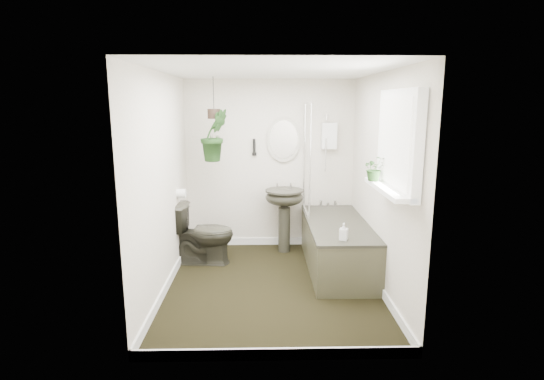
{
  "coord_description": "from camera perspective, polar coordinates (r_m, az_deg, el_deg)",
  "views": [
    {
      "loc": [
        -0.1,
        -4.39,
        1.98
      ],
      "look_at": [
        0.0,
        0.15,
        1.05
      ],
      "focal_mm": 28.0,
      "sensor_mm": 36.0,
      "label": 1
    }
  ],
  "objects": [
    {
      "name": "skirting",
      "position": [
        4.8,
        0.04,
        -12.16
      ],
      "size": [
        2.3,
        2.8,
        0.1
      ],
      "primitive_type": "cube",
      "color": "white",
      "rests_on": "floor"
    },
    {
      "name": "oval_mirror",
      "position": [
        5.79,
        1.58,
        6.82
      ],
      "size": [
        0.46,
        0.03,
        0.62
      ],
      "primitive_type": "ellipsoid",
      "color": "#BAB4A2",
      "rests_on": "wall_back"
    },
    {
      "name": "pedestal_sink",
      "position": [
        5.72,
        1.65,
        -4.13
      ],
      "size": [
        0.56,
        0.49,
        0.86
      ],
      "primitive_type": null,
      "rotation": [
        0.0,
        0.0,
        -0.13
      ],
      "color": "#28271F",
      "rests_on": "floor"
    },
    {
      "name": "toilet",
      "position": [
        5.4,
        -9.24,
        -5.75
      ],
      "size": [
        0.78,
        0.48,
        0.77
      ],
      "primitive_type": "imported",
      "rotation": [
        0.0,
        0.0,
        1.5
      ],
      "color": "#28271F",
      "rests_on": "floor"
    },
    {
      "name": "window_sill",
      "position": [
        3.93,
        15.34,
        0.15
      ],
      "size": [
        0.18,
        1.0,
        0.04
      ],
      "primitive_type": "cube",
      "color": "white",
      "rests_on": "wall_right"
    },
    {
      "name": "hanging_pot",
      "position": [
        5.37,
        -7.8,
        10.12
      ],
      "size": [
        0.16,
        0.16,
        0.12
      ],
      "primitive_type": "cylinder",
      "color": "black",
      "rests_on": "ceiling"
    },
    {
      "name": "window_blinds",
      "position": [
        3.88,
        16.03,
        6.24
      ],
      "size": [
        0.01,
        0.86,
        0.76
      ],
      "primitive_type": "cube",
      "color": "white",
      "rests_on": "wall_right"
    },
    {
      "name": "floor",
      "position": [
        4.82,
        0.04,
        -12.81
      ],
      "size": [
        2.3,
        2.8,
        0.02
      ],
      "primitive_type": "cube",
      "color": "black",
      "rests_on": "ground"
    },
    {
      "name": "toilet_roll_holder",
      "position": [
        5.3,
        -12.12,
        -0.45
      ],
      "size": [
        0.11,
        0.11,
        0.11
      ],
      "primitive_type": "cylinder",
      "rotation": [
        0.0,
        1.57,
        0.0
      ],
      "color": "white",
      "rests_on": "wall_left"
    },
    {
      "name": "hanging_plant",
      "position": [
        5.39,
        -7.73,
        7.3
      ],
      "size": [
        0.45,
        0.43,
        0.65
      ],
      "primitive_type": "imported",
      "rotation": [
        0.0,
        0.0,
        0.55
      ],
      "color": "black",
      "rests_on": "ceiling"
    },
    {
      "name": "wall_back",
      "position": [
        5.86,
        -0.28,
        3.44
      ],
      "size": [
        2.3,
        0.02,
        2.3
      ],
      "primitive_type": "cube",
      "color": "beige",
      "rests_on": "ground"
    },
    {
      "name": "window_recess",
      "position": [
        3.89,
        16.67,
        6.23
      ],
      "size": [
        0.08,
        1.0,
        0.9
      ],
      "primitive_type": "cube",
      "color": "white",
      "rests_on": "wall_right"
    },
    {
      "name": "sill_plant",
      "position": [
        4.17,
        13.63,
        2.85
      ],
      "size": [
        0.25,
        0.22,
        0.24
      ],
      "primitive_type": "imported",
      "rotation": [
        0.0,
        0.0,
        0.17
      ],
      "color": "black",
      "rests_on": "window_sill"
    },
    {
      "name": "bath_screen",
      "position": [
        5.45,
        4.75,
        4.17
      ],
      "size": [
        0.04,
        0.72,
        1.4
      ],
      "primitive_type": null,
      "color": "silver",
      "rests_on": "bathtub"
    },
    {
      "name": "ceiling",
      "position": [
        4.4,
        0.05,
        15.88
      ],
      "size": [
        2.3,
        2.8,
        0.02
      ],
      "primitive_type": "cube",
      "color": "white",
      "rests_on": "ground"
    },
    {
      "name": "bathtub",
      "position": [
        5.25,
        8.74,
        -7.34
      ],
      "size": [
        0.72,
        1.72,
        0.58
      ],
      "primitive_type": null,
      "color": "#28271F",
      "rests_on": "floor"
    },
    {
      "name": "wall_sconce",
      "position": [
        5.78,
        -2.41,
        5.81
      ],
      "size": [
        0.04,
        0.04,
        0.22
      ],
      "primitive_type": "cylinder",
      "color": "black",
      "rests_on": "wall_back"
    },
    {
      "name": "wall_left",
      "position": [
        4.59,
        -14.59,
        0.78
      ],
      "size": [
        0.02,
        2.8,
        2.3
      ],
      "primitive_type": "cube",
      "color": "beige",
      "rests_on": "ground"
    },
    {
      "name": "shower_box",
      "position": [
        5.81,
        7.7,
        7.24
      ],
      "size": [
        0.2,
        0.1,
        0.35
      ],
      "primitive_type": "cube",
      "color": "white",
      "rests_on": "wall_back"
    },
    {
      "name": "wall_right",
      "position": [
        4.64,
        14.51,
        0.9
      ],
      "size": [
        0.02,
        2.8,
        2.3
      ],
      "primitive_type": "cube",
      "color": "beige",
      "rests_on": "ground"
    },
    {
      "name": "soap_bottle",
      "position": [
        4.5,
        9.6,
        -5.52
      ],
      "size": [
        0.11,
        0.11,
        0.18
      ],
      "primitive_type": "imported",
      "rotation": [
        0.0,
        0.0,
        -0.37
      ],
      "color": "#322729",
      "rests_on": "bathtub"
    },
    {
      "name": "wall_front",
      "position": [
        3.09,
        0.66,
        -4.0
      ],
      "size": [
        2.3,
        0.02,
        2.3
      ],
      "primitive_type": "cube",
      "color": "beige",
      "rests_on": "ground"
    }
  ]
}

